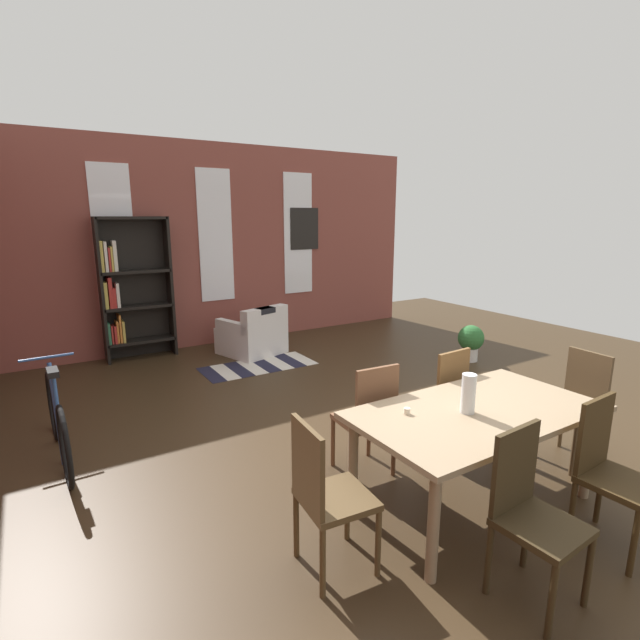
# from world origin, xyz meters

# --- Properties ---
(ground_plane) EXTENTS (11.95, 11.95, 0.00)m
(ground_plane) POSITION_xyz_m (0.00, 0.00, 0.00)
(ground_plane) COLOR #382918
(back_wall_brick) EXTENTS (7.43, 0.12, 3.18)m
(back_wall_brick) POSITION_xyz_m (0.00, 4.66, 1.59)
(back_wall_brick) COLOR brown
(back_wall_brick) RESTS_ON ground
(window_pane_0) EXTENTS (0.55, 0.02, 2.07)m
(window_pane_0) POSITION_xyz_m (-1.50, 4.59, 1.75)
(window_pane_0) COLOR white
(window_pane_1) EXTENTS (0.55, 0.02, 2.07)m
(window_pane_1) POSITION_xyz_m (0.00, 4.59, 1.75)
(window_pane_1) COLOR white
(window_pane_2) EXTENTS (0.55, 0.02, 2.07)m
(window_pane_2) POSITION_xyz_m (1.50, 4.59, 1.75)
(window_pane_2) COLOR white
(dining_table) EXTENTS (1.78, 0.98, 0.74)m
(dining_table) POSITION_xyz_m (-0.00, -0.68, 0.66)
(dining_table) COLOR #937B5E
(dining_table) RESTS_ON ground
(vase_on_table) EXTENTS (0.10, 0.10, 0.28)m
(vase_on_table) POSITION_xyz_m (-0.11, -0.68, 0.88)
(vase_on_table) COLOR silver
(vase_on_table) RESTS_ON dining_table
(tealight_candle_0) EXTENTS (0.04, 0.04, 0.04)m
(tealight_candle_0) POSITION_xyz_m (-0.48, -0.48, 0.76)
(tealight_candle_0) COLOR silver
(tealight_candle_0) RESTS_ON dining_table
(dining_chair_far_left) EXTENTS (0.43, 0.43, 0.95)m
(dining_chair_far_left) POSITION_xyz_m (-0.41, 0.03, 0.51)
(dining_chair_far_left) COLOR brown
(dining_chair_far_left) RESTS_ON ground
(dining_chair_head_left) EXTENTS (0.44, 0.44, 0.95)m
(dining_chair_head_left) POSITION_xyz_m (-1.27, -0.67, 0.51)
(dining_chair_head_left) COLOR brown
(dining_chair_head_left) RESTS_ON ground
(dining_chair_near_right) EXTENTS (0.42, 0.42, 0.95)m
(dining_chair_near_right) POSITION_xyz_m (0.39, -1.40, 0.51)
(dining_chair_near_right) COLOR #382813
(dining_chair_near_right) RESTS_ON ground
(dining_chair_head_right) EXTENTS (0.42, 0.42, 0.95)m
(dining_chair_head_right) POSITION_xyz_m (1.26, -0.69, 0.51)
(dining_chair_head_right) COLOR brown
(dining_chair_head_right) RESTS_ON ground
(dining_chair_near_left) EXTENTS (0.42, 0.42, 0.95)m
(dining_chair_near_left) POSITION_xyz_m (-0.41, -1.40, 0.51)
(dining_chair_near_left) COLOR #332715
(dining_chair_near_left) RESTS_ON ground
(dining_chair_far_right) EXTENTS (0.42, 0.42, 0.95)m
(dining_chair_far_right) POSITION_xyz_m (0.40, 0.03, 0.51)
(dining_chair_far_right) COLOR brown
(dining_chair_far_right) RESTS_ON ground
(bookshelf_tall) EXTENTS (0.98, 0.29, 2.06)m
(bookshelf_tall) POSITION_xyz_m (-1.38, 4.42, 1.04)
(bookshelf_tall) COLOR black
(bookshelf_tall) RESTS_ON ground
(armchair_white) EXTENTS (1.00, 1.00, 0.75)m
(armchair_white) POSITION_xyz_m (0.21, 3.70, 0.28)
(armchair_white) COLOR silver
(armchair_white) RESTS_ON ground
(bicycle_second) EXTENTS (0.44, 1.64, 0.88)m
(bicycle_second) POSITION_xyz_m (-2.51, 1.66, 0.33)
(bicycle_second) COLOR black
(bicycle_second) RESTS_ON ground
(potted_plant_by_shelf) EXTENTS (0.37, 0.37, 0.53)m
(potted_plant_by_shelf) POSITION_xyz_m (2.74, 1.71, 0.30)
(potted_plant_by_shelf) COLOR silver
(potted_plant_by_shelf) RESTS_ON ground
(striped_rug) EXTENTS (1.57, 0.71, 0.01)m
(striped_rug) POSITION_xyz_m (0.01, 3.09, 0.00)
(striped_rug) COLOR #1E1E33
(striped_rug) RESTS_ON ground
(framed_picture) EXTENTS (0.56, 0.03, 0.72)m
(framed_picture) POSITION_xyz_m (1.62, 4.58, 1.84)
(framed_picture) COLOR black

